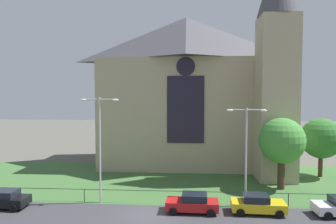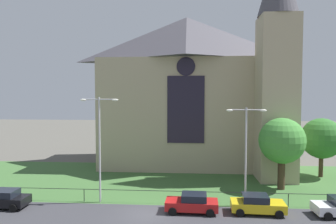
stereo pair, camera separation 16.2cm
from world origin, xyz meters
name	(u,v)px [view 2 (the right image)]	position (x,y,z in m)	size (l,w,h in m)	color
ground	(159,180)	(0.00, 10.00, 0.00)	(160.00, 160.00, 0.00)	#56544C
road_asphalt	(142,224)	(0.00, -2.00, 0.00)	(120.00, 8.00, 0.01)	#38383D
grass_verge	(157,185)	(0.00, 8.00, 0.00)	(120.00, 20.00, 0.01)	#3D6633
church_building	(192,89)	(3.72, 18.36, 10.27)	(23.20, 16.20, 26.00)	tan
iron_railing	(184,193)	(2.95, 2.50, 0.99)	(35.47, 0.07, 1.13)	black
tree_right_far	(322,138)	(18.54, 12.54, 4.45)	(4.63, 4.63, 6.79)	#423021
tree_right_near	(282,141)	(12.61, 7.44, 4.85)	(4.56, 4.56, 7.18)	#423021
streetlamp_near	(100,137)	(-4.41, 2.40, 5.80)	(3.37, 0.26, 9.27)	#B2B2B7
streetlamp_far	(246,144)	(8.17, 2.40, 5.33)	(3.37, 0.26, 8.41)	#B2B2B7
parked_car_black	(3,199)	(-12.18, 0.53, 0.74)	(4.21, 2.05, 1.51)	black
parked_car_red	(192,203)	(3.66, 0.67, 0.74)	(4.27, 2.16, 1.51)	#B21919
parked_car_yellow	(257,204)	(8.82, 0.75, 0.74)	(4.27, 2.17, 1.51)	gold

